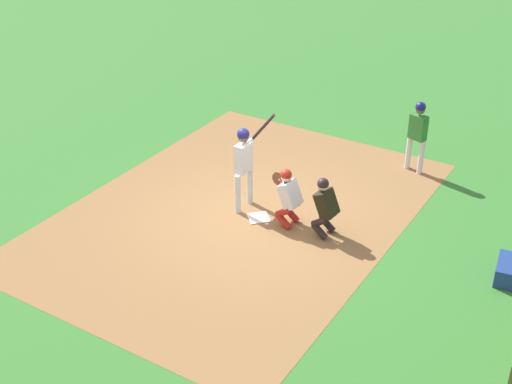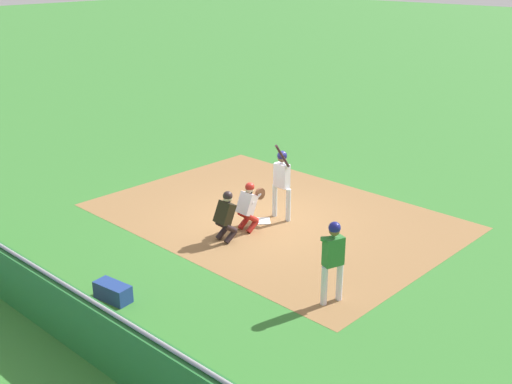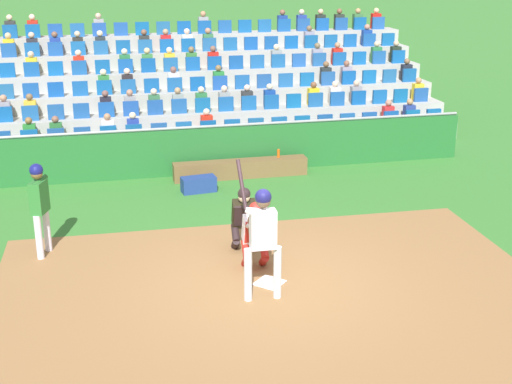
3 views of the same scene
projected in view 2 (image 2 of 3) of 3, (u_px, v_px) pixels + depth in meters
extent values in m
plane|color=#35752E|center=(262.00, 222.00, 16.54)|extent=(160.00, 160.00, 0.00)
cube|color=olive|center=(274.00, 216.00, 16.88)|extent=(9.42, 6.88, 0.01)
cube|color=white|center=(262.00, 221.00, 16.53)|extent=(0.62, 0.62, 0.02)
cylinder|color=silver|center=(275.00, 200.00, 16.74)|extent=(0.13, 0.13, 0.90)
cylinder|color=silver|center=(288.00, 205.00, 16.42)|extent=(0.13, 0.13, 0.90)
cube|color=silver|center=(282.00, 175.00, 16.31)|extent=(0.42, 0.23, 0.64)
sphere|color=brown|center=(282.00, 158.00, 16.14)|extent=(0.23, 0.23, 0.23)
sphere|color=navy|center=(282.00, 156.00, 16.12)|extent=(0.26, 0.26, 0.26)
cylinder|color=silver|center=(283.00, 165.00, 16.15)|extent=(0.45, 0.15, 0.14)
cylinder|color=silver|center=(288.00, 166.00, 16.05)|extent=(0.17, 0.15, 0.13)
cylinder|color=#2D1C20|center=(282.00, 156.00, 15.69)|extent=(0.08, 0.57, 0.70)
sphere|color=black|center=(288.00, 166.00, 15.99)|extent=(0.06, 0.06, 0.06)
cylinder|color=#AF211A|center=(244.00, 223.00, 16.08)|extent=(0.17, 0.39, 0.34)
cylinder|color=#AF211A|center=(244.00, 215.00, 16.00)|extent=(0.17, 0.39, 0.33)
cylinder|color=#AF211A|center=(253.00, 226.00, 15.87)|extent=(0.17, 0.39, 0.34)
cylinder|color=#AF211A|center=(253.00, 218.00, 15.79)|extent=(0.17, 0.39, 0.33)
cube|color=white|center=(247.00, 204.00, 15.74)|extent=(0.45, 0.46, 0.60)
cube|color=#AF211A|center=(250.00, 203.00, 15.82)|extent=(0.39, 0.25, 0.45)
sphere|color=beige|center=(250.00, 189.00, 15.68)|extent=(0.22, 0.22, 0.22)
cube|color=black|center=(250.00, 189.00, 15.68)|extent=(0.21, 0.13, 0.20)
sphere|color=#AF211A|center=(250.00, 187.00, 15.66)|extent=(0.24, 0.24, 0.24)
cylinder|color=brown|center=(260.00, 194.00, 15.81)|extent=(0.09, 0.30, 0.30)
cylinder|color=white|center=(256.00, 198.00, 15.70)|extent=(0.13, 0.39, 0.22)
cylinder|color=black|center=(222.00, 233.00, 15.50)|extent=(0.17, 0.39, 0.34)
cylinder|color=black|center=(222.00, 224.00, 15.43)|extent=(0.17, 0.39, 0.33)
cylinder|color=black|center=(231.00, 237.00, 15.28)|extent=(0.17, 0.39, 0.34)
cylinder|color=black|center=(230.00, 228.00, 15.20)|extent=(0.17, 0.39, 0.33)
cube|color=black|center=(225.00, 213.00, 15.16)|extent=(0.46, 0.47, 0.60)
cube|color=black|center=(228.00, 212.00, 15.24)|extent=(0.40, 0.26, 0.44)
sphere|color=#CDAE89|center=(228.00, 198.00, 15.10)|extent=(0.22, 0.22, 0.22)
cube|color=black|center=(228.00, 198.00, 15.10)|extent=(0.21, 0.13, 0.20)
sphere|color=black|center=(228.00, 196.00, 15.08)|extent=(0.24, 0.24, 0.24)
cube|color=#22652B|center=(34.00, 293.00, 11.86)|extent=(13.65, 0.24, 1.17)
cylinder|color=gray|center=(30.00, 264.00, 11.64)|extent=(13.65, 0.07, 0.07)
cube|color=brown|center=(43.00, 286.00, 12.83)|extent=(3.36, 0.40, 0.44)
cylinder|color=#D05314|center=(15.00, 258.00, 13.31)|extent=(0.07, 0.07, 0.21)
cube|color=navy|center=(113.00, 292.00, 12.70)|extent=(0.84, 0.45, 0.36)
cylinder|color=silver|center=(339.00, 281.00, 12.62)|extent=(0.17, 0.17, 0.84)
cylinder|color=silver|center=(324.00, 286.00, 12.45)|extent=(0.17, 0.17, 0.84)
cube|color=#2B722F|center=(333.00, 251.00, 12.28)|extent=(0.34, 0.46, 0.60)
sphere|color=brown|center=(334.00, 231.00, 12.12)|extent=(0.22, 0.22, 0.22)
sphere|color=navy|center=(335.00, 228.00, 12.10)|extent=(0.24, 0.24, 0.24)
cylinder|color=#2B722F|center=(331.00, 238.00, 12.18)|extent=(0.27, 0.43, 0.14)
cylinder|color=#2B722F|center=(324.00, 240.00, 12.11)|extent=(0.17, 0.17, 0.13)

